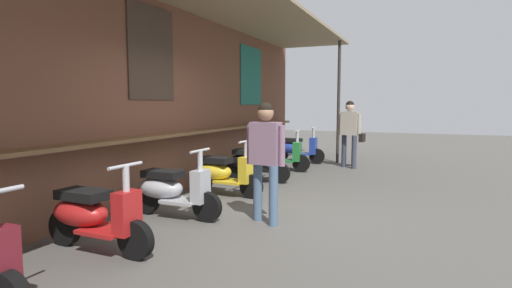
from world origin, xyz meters
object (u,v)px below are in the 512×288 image
at_px(scooter_silver, 170,189).
at_px(scooter_black, 252,162).
at_px(scooter_red, 92,215).
at_px(shopper_with_handbag, 350,127).
at_px(scooter_green, 277,154).
at_px(scooter_blue, 296,148).
at_px(shopper_browsing, 265,150).
at_px(scooter_yellow, 222,173).

xyz_separation_m(scooter_silver, scooter_black, (2.82, -0.00, 0.00)).
bearing_deg(scooter_silver, scooter_red, -90.22).
relative_size(scooter_black, shopper_with_handbag, 0.85).
relative_size(scooter_black, scooter_green, 1.00).
relative_size(scooter_blue, shopper_browsing, 0.89).
bearing_deg(scooter_yellow, scooter_green, 93.82).
bearing_deg(shopper_with_handbag, scooter_black, 157.06).
height_order(scooter_silver, scooter_yellow, same).
xyz_separation_m(scooter_red, scooter_blue, (7.09, -0.00, 0.00)).
relative_size(scooter_green, shopper_with_handbag, 0.85).
height_order(scooter_red, scooter_silver, same).
height_order(scooter_green, shopper_with_handbag, shopper_with_handbag).
bearing_deg(scooter_blue, shopper_with_handbag, -13.74).
height_order(scooter_red, shopper_with_handbag, shopper_with_handbag).
distance_m(scooter_black, scooter_green, 1.43).
distance_m(shopper_with_handbag, shopper_browsing, 5.12).
relative_size(scooter_yellow, scooter_blue, 1.00).
distance_m(scooter_silver, scooter_blue, 5.68).
distance_m(scooter_green, shopper_with_handbag, 1.96).
bearing_deg(scooter_blue, scooter_silver, -92.36).
distance_m(scooter_yellow, shopper_browsing, 1.88).
relative_size(scooter_green, shopper_browsing, 0.89).
bearing_deg(scooter_black, scooter_green, 86.35).
xyz_separation_m(scooter_silver, shopper_browsing, (0.27, -1.31, 0.57)).
bearing_deg(scooter_red, scooter_green, 91.26).
bearing_deg(scooter_silver, shopper_browsing, 11.28).
distance_m(scooter_yellow, scooter_black, 1.32).
bearing_deg(scooter_red, shopper_with_handbag, 78.91).
bearing_deg(scooter_red, scooter_yellow, 91.26).
relative_size(scooter_red, scooter_yellow, 1.00).
height_order(scooter_silver, shopper_with_handbag, shopper_with_handbag).
bearing_deg(scooter_green, scooter_silver, -94.50).
bearing_deg(scooter_yellow, shopper_with_handbag, 72.90).
xyz_separation_m(scooter_blue, shopper_browsing, (-5.41, -1.31, 0.57)).
height_order(scooter_red, scooter_yellow, same).
bearing_deg(shopper_with_handbag, scooter_yellow, 166.24).
bearing_deg(shopper_browsing, scooter_red, -33.45).
height_order(scooter_yellow, scooter_black, same).
xyz_separation_m(scooter_red, shopper_with_handbag, (6.79, -1.49, 0.61)).
bearing_deg(shopper_browsing, scooter_blue, -161.81).
xyz_separation_m(shopper_with_handbag, shopper_browsing, (-5.11, 0.18, -0.04)).
bearing_deg(shopper_with_handbag, scooter_green, 134.42).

